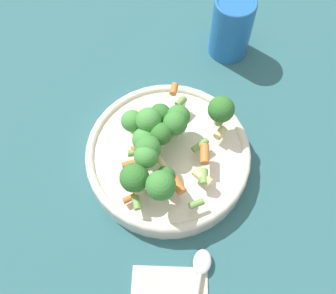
# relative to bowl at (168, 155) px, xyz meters

# --- Properties ---
(ground_plane) EXTENTS (3.00, 3.00, 0.00)m
(ground_plane) POSITION_rel_bowl_xyz_m (0.00, 0.00, -0.02)
(ground_plane) COLOR #2D6066
(bowl) EXTENTS (0.26, 0.26, 0.04)m
(bowl) POSITION_rel_bowl_xyz_m (0.00, 0.00, 0.00)
(bowl) COLOR silver
(bowl) RESTS_ON ground_plane
(pasta_salad) EXTENTS (0.22, 0.16, 0.07)m
(pasta_salad) POSITION_rel_bowl_xyz_m (-0.01, 0.01, 0.06)
(pasta_salad) COLOR #8CB766
(pasta_salad) RESTS_ON bowl
(cup) EXTENTS (0.07, 0.07, 0.12)m
(cup) POSITION_rel_bowl_xyz_m (0.26, -0.05, 0.04)
(cup) COLOR #2366B2
(cup) RESTS_ON ground_plane
(spoon) EXTENTS (0.18, 0.03, 0.01)m
(spoon) POSITION_rel_bowl_xyz_m (-0.18, -0.09, -0.01)
(spoon) COLOR silver
(spoon) RESTS_ON napkin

